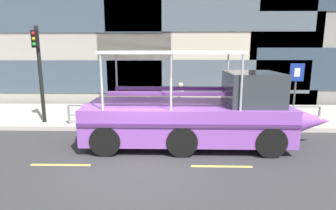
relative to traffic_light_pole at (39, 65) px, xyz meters
name	(u,v)px	position (x,y,z in m)	size (l,w,h in m)	color
ground_plane	(142,159)	(4.86, -3.74, -2.72)	(120.00, 120.00, 0.00)	#333335
sidewalk	(155,115)	(4.86, 1.86, -2.63)	(32.00, 4.80, 0.18)	#A8A59E
curb_edge	(151,129)	(4.86, -0.63, -2.63)	(32.00, 0.18, 0.18)	#B2ADA3
lane_centreline	(141,166)	(4.86, -4.21, -2.71)	(25.80, 0.12, 0.01)	#DBD64C
curb_guardrail	(193,112)	(6.65, -0.29, -1.95)	(10.86, 0.09, 0.87)	gray
traffic_light_pole	(39,65)	(0.00, 0.00, 0.00)	(0.24, 0.46, 4.19)	black
parking_sign	(296,83)	(11.10, 0.13, -0.75)	(0.60, 0.12, 2.63)	#4C4F54
duck_tour_boat	(200,114)	(6.79, -2.24, -1.60)	(8.79, 2.68, 3.34)	purple
pedestrian_near_bow	(248,97)	(9.37, 1.16, -1.55)	(0.31, 0.41, 1.63)	black
pedestrian_mid_left	(181,96)	(6.15, 1.17, -1.53)	(0.33, 0.40, 1.67)	black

